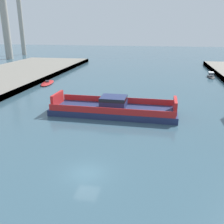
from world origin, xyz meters
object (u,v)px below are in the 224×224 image
(smokestack_distant_a, at_px, (5,19))
(smokestack_distant_b, at_px, (21,24))
(chain_ferry, at_px, (114,109))
(moored_boat_near_right, at_px, (211,75))
(moored_boat_near_left, at_px, (47,83))

(smokestack_distant_a, height_order, smokestack_distant_b, smokestack_distant_a)
(chain_ferry, distance_m, moored_boat_near_right, 47.06)
(moored_boat_near_left, relative_size, smokestack_distant_b, 0.27)
(moored_boat_near_left, relative_size, moored_boat_near_right, 1.19)
(chain_ferry, bearing_deg, smokestack_distant_b, 126.46)
(moored_boat_near_right, relative_size, smokestack_distant_b, 0.23)
(smokestack_distant_b, bearing_deg, chain_ferry, -53.54)
(moored_boat_near_right, height_order, smokestack_distant_b, smokestack_distant_b)
(moored_boat_near_right, xyz_separation_m, smokestack_distant_a, (-89.52, 32.65, 17.92))
(smokestack_distant_a, xyz_separation_m, smokestack_distant_b, (-3.70, 20.84, -1.81))
(moored_boat_near_right, xyz_separation_m, smokestack_distant_b, (-93.23, 53.49, 16.12))
(moored_boat_near_left, bearing_deg, chain_ferry, -44.02)
(moored_boat_near_left, bearing_deg, moored_boat_near_right, 22.31)
(moored_boat_near_left, relative_size, smokestack_distant_a, 0.24)
(moored_boat_near_right, bearing_deg, moored_boat_near_left, -157.69)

